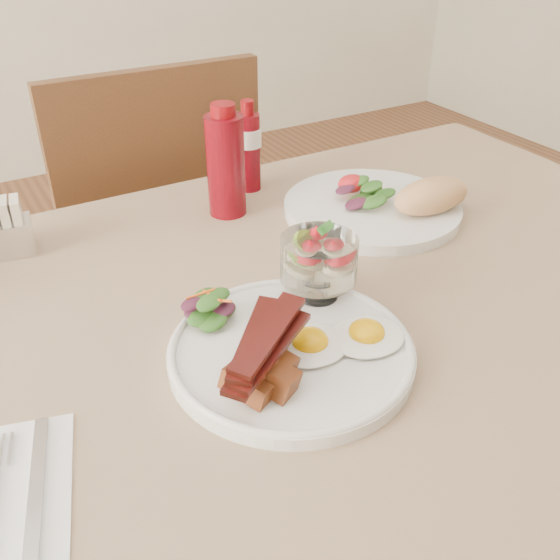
{
  "coord_description": "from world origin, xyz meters",
  "views": [
    {
      "loc": [
        -0.37,
        -0.56,
        1.21
      ],
      "look_at": [
        -0.06,
        -0.02,
        0.82
      ],
      "focal_mm": 40.0,
      "sensor_mm": 36.0,
      "label": 1
    }
  ],
  "objects": [
    {
      "name": "ketchup_bottle",
      "position": [
        0.02,
        0.29,
        0.84
      ],
      "size": [
        0.08,
        0.08,
        0.18
      ],
      "rotation": [
        0.0,
        0.0,
        -0.32
      ],
      "color": "#62050E",
      "rests_on": "table"
    },
    {
      "name": "side_salad",
      "position": [
        -0.14,
        0.01,
        0.79
      ],
      "size": [
        0.07,
        0.07,
        0.04
      ],
      "rotation": [
        0.0,
        0.0,
        -0.42
      ],
      "color": "#1D4612",
      "rests_on": "main_plate"
    },
    {
      "name": "napkin_cutlery",
      "position": [
        -0.39,
        -0.13,
        0.75
      ],
      "size": [
        0.14,
        0.2,
        0.01
      ],
      "rotation": [
        0.0,
        0.0,
        -0.27
      ],
      "color": "white",
      "rests_on": "table"
    },
    {
      "name": "hot_sauce_bottle",
      "position": [
        0.09,
        0.35,
        0.83
      ],
      "size": [
        0.05,
        0.05,
        0.16
      ],
      "rotation": [
        0.0,
        0.0,
        0.03
      ],
      "color": "#62050E",
      "rests_on": "table"
    },
    {
      "name": "fried_eggs",
      "position": [
        -0.03,
        -0.11,
        0.77
      ],
      "size": [
        0.18,
        0.13,
        0.03
      ],
      "rotation": [
        0.0,
        0.0,
        0.35
      ],
      "color": "white",
      "rests_on": "main_plate"
    },
    {
      "name": "table",
      "position": [
        0.0,
        0.0,
        0.66
      ],
      "size": [
        1.33,
        0.88,
        0.75
      ],
      "color": "brown",
      "rests_on": "ground"
    },
    {
      "name": "chair_far",
      "position": [
        0.0,
        0.66,
        0.52
      ],
      "size": [
        0.42,
        0.42,
        0.93
      ],
      "color": "brown",
      "rests_on": "ground"
    },
    {
      "name": "bacon_potato_pile",
      "position": [
        -0.14,
        -0.12,
        0.8
      ],
      "size": [
        0.13,
        0.11,
        0.06
      ],
      "rotation": [
        0.0,
        0.0,
        0.22
      ],
      "color": "brown",
      "rests_on": "main_plate"
    },
    {
      "name": "main_plate",
      "position": [
        -0.08,
        -0.08,
        0.76
      ],
      "size": [
        0.28,
        0.28,
        0.02
      ],
      "primitive_type": "cylinder",
      "color": "white",
      "rests_on": "table"
    },
    {
      "name": "second_plate",
      "position": [
        0.24,
        0.15,
        0.77
      ],
      "size": [
        0.29,
        0.29,
        0.07
      ],
      "rotation": [
        0.0,
        0.0,
        -0.36
      ],
      "color": "white",
      "rests_on": "table"
    },
    {
      "name": "fruit_cup",
      "position": [
        -0.0,
        -0.01,
        0.82
      ],
      "size": [
        0.1,
        0.1,
        0.1
      ],
      "rotation": [
        0.0,
        0.0,
        -0.06
      ],
      "color": "white",
      "rests_on": "main_plate"
    }
  ]
}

